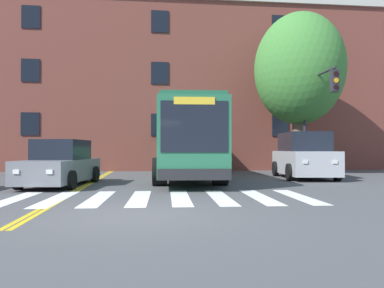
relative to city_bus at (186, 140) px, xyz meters
The scene contains 11 objects.
ground_plane 10.27m from the city_bus, 101.29° to the right, with size 120.00×120.00×0.00m, color #4C4C4F.
crosswalk 7.56m from the city_bus, 100.83° to the right, with size 8.69×3.78×0.01m.
lane_line_yellow_inner 8.18m from the city_bus, 121.76° to the left, with size 0.12×36.00×0.01m, color gold.
lane_line_yellow_outer 8.10m from the city_bus, 120.78° to the left, with size 0.12×36.00×0.01m, color gold.
city_bus is the anchor object (origin of this frame).
car_grey_near_lane 6.04m from the city_bus, 148.40° to the right, with size 2.47×4.99×1.75m.
car_silver_far_lane 5.68m from the city_bus, ahead, with size 2.71×4.87×2.17m.
car_teal_behind_bus 10.78m from the city_bus, 97.41° to the left, with size 2.18×4.20×1.79m.
traffic_light_near_corner 6.87m from the city_bus, ahead, with size 0.34×3.62×5.50m.
street_tree_curbside_large 8.06m from the city_bus, 19.06° to the left, with size 6.47×6.71×9.03m.
building_facade 10.30m from the city_bus, 96.80° to the left, with size 39.23×7.53×11.67m.
Camera 1 is at (0.36, -7.97, 1.39)m, focal length 35.00 mm.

